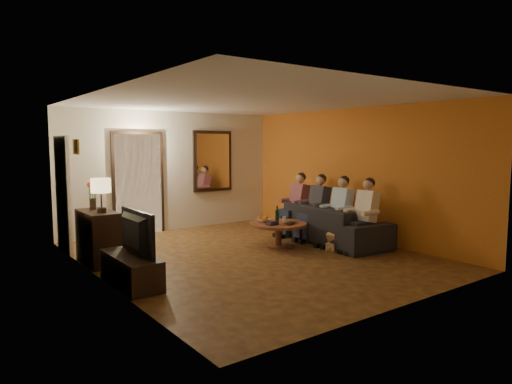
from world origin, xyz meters
TOP-DOWN VIEW (x-y plane):
  - floor at (0.00, 0.00)m, footprint 5.00×6.00m
  - ceiling at (0.00, 0.00)m, footprint 5.00×6.00m
  - back_wall at (0.00, 3.00)m, footprint 5.00×0.02m
  - front_wall at (0.00, -3.00)m, footprint 5.00×0.02m
  - left_wall at (-2.50, 0.00)m, footprint 0.02×6.00m
  - right_wall at (2.50, 0.00)m, footprint 0.02×6.00m
  - orange_accent at (2.49, 0.00)m, footprint 0.01×6.00m
  - kitchen_doorway at (-0.80, 2.98)m, footprint 1.00×0.06m
  - door_trim at (-0.80, 2.97)m, footprint 1.12×0.04m
  - fridge_glimpse at (-0.55, 2.98)m, footprint 0.45×0.03m
  - mirror_frame at (1.00, 2.96)m, footprint 1.00×0.05m
  - mirror_glass at (1.00, 2.93)m, footprint 0.86×0.02m
  - white_door at (-2.46, 2.30)m, footprint 0.06×0.85m
  - framed_art at (-2.47, 1.30)m, footprint 0.03×0.28m
  - art_canvas at (-2.46, 1.30)m, footprint 0.01×0.22m
  - dresser at (-2.25, 1.06)m, footprint 0.45×0.95m
  - table_lamp at (-2.25, 0.84)m, footprint 0.30×0.30m
  - flower_vase at (-2.25, 1.28)m, footprint 0.14×0.14m
  - tv_stand at (-2.25, -0.33)m, footprint 0.45×1.23m
  - tv at (-2.25, -0.33)m, footprint 1.04×0.14m
  - sofa at (1.91, 0.02)m, footprint 2.61×1.30m
  - person_a at (1.81, -0.88)m, footprint 0.60×0.40m
  - person_b at (1.81, -0.28)m, footprint 0.60×0.40m
  - person_c at (1.81, 0.32)m, footprint 0.60×0.40m
  - person_d at (1.81, 0.92)m, footprint 0.60×0.40m
  - dog at (1.53, -0.52)m, footprint 0.59×0.31m
  - coffee_table at (0.80, 0.28)m, footprint 1.31×1.31m
  - bowl at (0.62, 0.50)m, footprint 0.26×0.26m
  - oranges at (0.62, 0.50)m, footprint 0.20×0.20m
  - wine_bottle at (0.85, 0.38)m, footprint 0.07×0.07m
  - wine_glass at (0.98, 0.33)m, footprint 0.06×0.06m
  - book_stack at (0.58, 0.18)m, footprint 0.20×0.15m
  - laptop at (0.90, -0.00)m, footprint 0.39×0.33m

SIDE VIEW (x-z plane):
  - floor at x=0.00m, z-range -0.01..0.01m
  - tv_stand at x=-2.25m, z-range 0.00..0.41m
  - coffee_table at x=0.80m, z-range 0.00..0.45m
  - dog at x=1.53m, z-range 0.00..0.56m
  - sofa at x=1.91m, z-range 0.00..0.73m
  - dresser at x=-2.25m, z-range 0.00..0.84m
  - laptop at x=0.90m, z-range 0.45..0.48m
  - bowl at x=0.62m, z-range 0.45..0.51m
  - book_stack at x=0.58m, z-range 0.45..0.52m
  - wine_glass at x=0.98m, z-range 0.45..0.55m
  - oranges at x=0.62m, z-range 0.51..0.59m
  - person_a at x=1.81m, z-range 0.00..1.20m
  - person_b at x=1.81m, z-range 0.00..1.20m
  - person_c at x=1.81m, z-range 0.00..1.20m
  - person_d at x=1.81m, z-range 0.00..1.20m
  - wine_bottle at x=0.85m, z-range 0.45..0.76m
  - tv at x=-2.25m, z-range 0.41..1.01m
  - fridge_glimpse at x=-0.55m, z-range 0.05..1.75m
  - white_door at x=-2.46m, z-range 0.00..2.04m
  - kitchen_doorway at x=-0.80m, z-range 0.00..2.10m
  - door_trim at x=-0.80m, z-range -0.06..2.16m
  - flower_vase at x=-2.25m, z-range 0.84..1.28m
  - table_lamp at x=-2.25m, z-range 0.84..1.38m
  - back_wall at x=0.00m, z-range 0.00..2.60m
  - front_wall at x=0.00m, z-range 0.00..2.60m
  - left_wall at x=-2.50m, z-range 0.00..2.60m
  - right_wall at x=2.50m, z-range 0.00..2.60m
  - orange_accent at x=2.49m, z-range 0.00..2.60m
  - mirror_frame at x=1.00m, z-range 0.80..2.20m
  - mirror_glass at x=1.00m, z-range 0.87..2.13m
  - framed_art at x=-2.47m, z-range 1.73..1.97m
  - art_canvas at x=-2.46m, z-range 1.76..1.94m
  - ceiling at x=0.00m, z-range 2.60..2.60m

